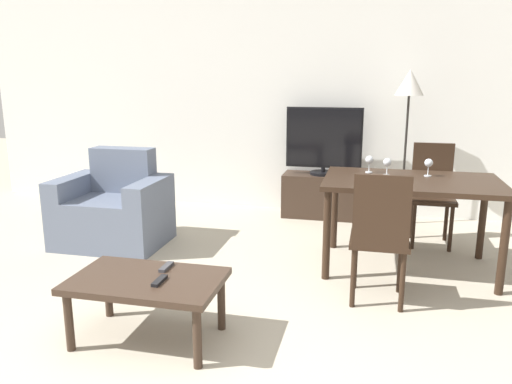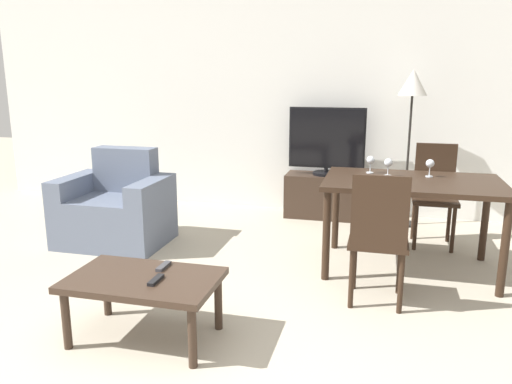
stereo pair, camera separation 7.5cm
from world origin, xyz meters
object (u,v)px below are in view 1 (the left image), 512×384
coffee_table (147,286)px  remote_secondary (159,281)px  tv_stand (322,195)px  wine_glass_right (429,164)px  dining_chair_far (432,189)px  remote_primary (166,267)px  armchair (114,211)px  dining_table (411,190)px  dining_chair_near (380,233)px  floor_lamp (409,93)px  wine_glass_left (387,163)px  wine_glass_center (369,161)px  tv (324,141)px

coffee_table → remote_secondary: (0.10, -0.04, 0.06)m
tv_stand → remote_secondary: tv_stand is taller
tv_stand → wine_glass_right: 1.70m
dining_chair_far → remote_primary: size_ratio=6.28×
armchair → remote_primary: size_ratio=6.46×
coffee_table → dining_table: (1.58, 1.56, 0.32)m
tv_stand → dining_chair_near: bearing=-74.3°
remote_secondary → dining_chair_near: bearing=34.6°
remote_secondary → coffee_table: bearing=156.5°
remote_secondary → wine_glass_right: (1.61, 1.77, 0.45)m
tv_stand → coffee_table: 3.05m
armchair → floor_lamp: floor_lamp is taller
dining_table → wine_glass_left: bearing=148.8°
dining_chair_near → wine_glass_left: bearing=87.0°
wine_glass_left → dining_table: bearing=-31.2°
remote_primary → wine_glass_center: size_ratio=1.03×
dining_table → wine_glass_right: size_ratio=9.47×
floor_lamp → remote_secondary: (-1.49, -2.91, -0.98)m
dining_chair_far → dining_chair_near: bearing=-107.9°
armchair → wine_glass_right: bearing=2.8°
floor_lamp → wine_glass_left: (-0.21, -1.19, -0.53)m
remote_primary → armchair: bearing=128.9°
wine_glass_right → dining_chair_far: bearing=79.4°
dining_chair_near → wine_glass_right: bearing=67.7°
tv_stand → dining_chair_far: dining_chair_far is taller
dining_chair_near → dining_chair_far: (0.48, 1.50, 0.00)m
tv_stand → wine_glass_right: size_ratio=6.00×
armchair → floor_lamp: 3.16m
tv → floor_lamp: 1.01m
coffee_table → tv_stand: bearing=76.1°
armchair → wine_glass_right: size_ratio=6.64×
tv_stand → remote_primary: bearing=-103.6°
armchair → wine_glass_left: wine_glass_left is taller
tv → dining_chair_far: size_ratio=0.88×
armchair → wine_glass_left: 2.53m
coffee_table → wine_glass_left: wine_glass_left is taller
dining_chair_near → wine_glass_left: 0.93m
floor_lamp → dining_chair_far: bearing=-67.5°
wine_glass_center → dining_chair_far: bearing=42.4°
wine_glass_right → tv: bearing=128.3°
tv → wine_glass_center: 1.29m
wine_glass_left → remote_primary: bearing=-131.3°
tv_stand → wine_glass_left: wine_glass_left is taller
dining_chair_near → dining_chair_far: size_ratio=1.00×
armchair → wine_glass_right: wine_glass_right is taller
tv → dining_chair_far: tv is taller
tv_stand → dining_chair_near: 2.26m
dining_chair_near → coffee_table: bearing=-148.9°
dining_table → dining_chair_near: (-0.24, -0.75, -0.14)m
tv_stand → wine_glass_left: 1.57m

